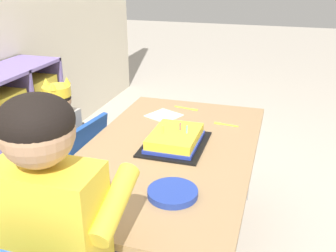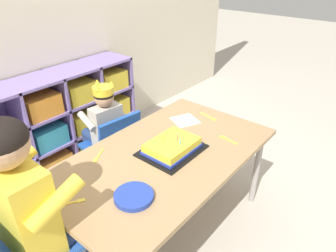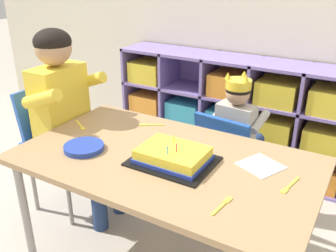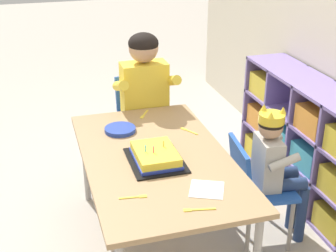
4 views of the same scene
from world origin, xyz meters
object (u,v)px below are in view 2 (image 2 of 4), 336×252
fork_near_child_seat (98,156)px  fork_at_table_front_edge (72,202)px  child_with_crown (103,122)px  adult_helper_seated (37,200)px  classroom_chair_adult_side (21,252)px  paper_plate_stack (134,196)px  classroom_chair_blue (114,144)px  activity_table (164,161)px  fork_beside_plate_stack (227,139)px  fork_by_napkin (209,117)px  birthday_cake_on_tray (172,147)px

fork_near_child_seat → fork_at_table_front_edge: 0.36m
child_with_crown → adult_helper_seated: bearing=41.0°
classroom_chair_adult_side → paper_plate_stack: bearing=-119.2°
classroom_chair_adult_side → paper_plate_stack: 0.52m
classroom_chair_blue → fork_at_table_front_edge: classroom_chair_blue is taller
activity_table → adult_helper_seated: 0.70m
classroom_chair_adult_side → fork_beside_plate_stack: bearing=-105.7°
activity_table → fork_beside_plate_stack: (0.35, -0.20, 0.05)m
fork_by_napkin → fork_beside_plate_stack: same height
fork_at_table_front_edge → paper_plate_stack: bearing=167.1°
child_with_crown → fork_beside_plate_stack: child_with_crown is taller
classroom_chair_blue → fork_by_napkin: bearing=137.9°
birthday_cake_on_tray → paper_plate_stack: 0.42m
fork_beside_plate_stack → fork_at_table_front_edge: same height
classroom_chair_blue → birthday_cake_on_tray: bearing=92.5°
child_with_crown → adult_helper_seated: size_ratio=0.78×
activity_table → adult_helper_seated: (-0.68, 0.12, 0.12)m
paper_plate_stack → child_with_crown: bearing=59.3°
classroom_chair_adult_side → paper_plate_stack: size_ratio=4.01×
child_with_crown → fork_beside_plate_stack: size_ratio=6.47×
adult_helper_seated → child_with_crown: bearing=-56.2°
child_with_crown → paper_plate_stack: bearing=66.1°
fork_by_napkin → fork_beside_plate_stack: bearing=155.3°
paper_plate_stack → fork_near_child_seat: size_ratio=1.51×
activity_table → fork_by_napkin: (0.53, 0.04, 0.05)m
activity_table → birthday_cake_on_tray: bearing=-19.1°
fork_beside_plate_stack → fork_by_napkin: bearing=151.0°
paper_plate_stack → fork_at_table_front_edge: 0.27m
classroom_chair_adult_side → fork_at_table_front_edge: classroom_chair_adult_side is taller
fork_near_child_seat → fork_at_table_front_edge: (-0.30, -0.19, 0.00)m
activity_table → fork_at_table_front_edge: size_ratio=10.71×
activity_table → paper_plate_stack: (-0.36, -0.12, 0.06)m
activity_table → paper_plate_stack: 0.38m
classroom_chair_blue → fork_by_napkin: 0.69m
child_with_crown → birthday_cake_on_tray: child_with_crown is taller
classroom_chair_adult_side → fork_by_napkin: bearing=-93.6°
paper_plate_stack → fork_at_table_front_edge: bearing=135.6°
child_with_crown → classroom_chair_adult_side: bearing=37.3°
activity_table → paper_plate_stack: size_ratio=7.19×
child_with_crown → adult_helper_seated: 0.95m
classroom_chair_adult_side → fork_near_child_seat: (0.55, 0.14, 0.13)m
child_with_crown → fork_at_table_front_edge: bearing=48.3°
adult_helper_seated → fork_near_child_seat: 0.46m
classroom_chair_blue → classroom_chair_adult_side: 0.99m
adult_helper_seated → paper_plate_stack: bearing=-127.4°
classroom_chair_adult_side → fork_by_napkin: 1.33m
classroom_chair_adult_side → fork_by_napkin: classroom_chair_adult_side is taller
adult_helper_seated → birthday_cake_on_tray: 0.74m
activity_table → classroom_chair_blue: (0.09, 0.54, -0.16)m
birthday_cake_on_tray → fork_near_child_seat: (-0.30, 0.28, -0.03)m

